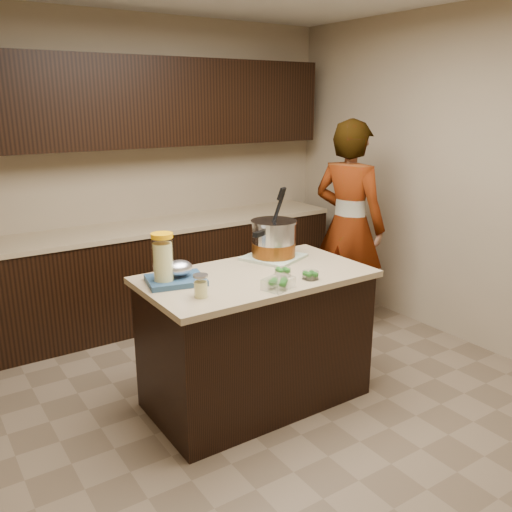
{
  "coord_description": "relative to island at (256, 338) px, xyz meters",
  "views": [
    {
      "loc": [
        -1.83,
        -2.74,
        1.97
      ],
      "look_at": [
        0.0,
        0.0,
        1.02
      ],
      "focal_mm": 38.0,
      "sensor_mm": 36.0,
      "label": 1
    }
  ],
  "objects": [
    {
      "name": "stock_pot",
      "position": [
        0.3,
        0.22,
        0.57
      ],
      "size": [
        0.43,
        0.42,
        0.46
      ],
      "rotation": [
        0.0,
        0.0,
        0.37
      ],
      "color": "#B7B7BC",
      "rests_on": "dish_towel"
    },
    {
      "name": "room_shell",
      "position": [
        0.0,
        0.0,
        1.26
      ],
      "size": [
        4.04,
        4.04,
        2.72
      ],
      "color": "tan",
      "rests_on": "ground"
    },
    {
      "name": "person",
      "position": [
        1.4,
        0.64,
        0.46
      ],
      "size": [
        0.62,
        0.77,
        1.83
      ],
      "primitive_type": "imported",
      "rotation": [
        0.0,
        0.0,
        1.88
      ],
      "color": "gray",
      "rests_on": "ground"
    },
    {
      "name": "mason_jar",
      "position": [
        -0.49,
        -0.18,
        0.51
      ],
      "size": [
        0.1,
        0.1,
        0.14
      ],
      "rotation": [
        0.0,
        0.0,
        0.15
      ],
      "color": "#E7E38D",
      "rests_on": "island"
    },
    {
      "name": "lemonade_pitcher",
      "position": [
        -0.58,
        0.12,
        0.6
      ],
      "size": [
        0.15,
        0.15,
        0.32
      ],
      "rotation": [
        0.0,
        0.0,
        0.18
      ],
      "color": "#E7E38D",
      "rests_on": "island"
    },
    {
      "name": "broccoli_tub_rect",
      "position": [
        -0.05,
        -0.31,
        0.48
      ],
      "size": [
        0.21,
        0.18,
        0.07
      ],
      "rotation": [
        0.0,
        0.0,
        0.32
      ],
      "color": "silver",
      "rests_on": "island"
    },
    {
      "name": "dish_towel",
      "position": [
        0.3,
        0.23,
        0.46
      ],
      "size": [
        0.47,
        0.47,
        0.02
      ],
      "primitive_type": "cube",
      "rotation": [
        0.0,
        0.0,
        0.39
      ],
      "color": "#6D9262",
      "rests_on": "island"
    },
    {
      "name": "broccoli_tub_left",
      "position": [
        0.12,
        -0.12,
        0.47
      ],
      "size": [
        0.12,
        0.12,
        0.05
      ],
      "rotation": [
        0.0,
        0.0,
        0.19
      ],
      "color": "silver",
      "rests_on": "island"
    },
    {
      "name": "blue_tray",
      "position": [
        -0.49,
        0.13,
        0.49
      ],
      "size": [
        0.39,
        0.34,
        0.13
      ],
      "rotation": [
        0.0,
        0.0,
        -0.22
      ],
      "color": "navy",
      "rests_on": "island"
    },
    {
      "name": "broccoli_tub_right",
      "position": [
        0.23,
        -0.27,
        0.47
      ],
      "size": [
        0.13,
        0.13,
        0.05
      ],
      "rotation": [
        0.0,
        0.0,
        0.31
      ],
      "color": "silver",
      "rests_on": "island"
    },
    {
      "name": "ground_plane",
      "position": [
        0.0,
        0.0,
        -0.45
      ],
      "size": [
        4.0,
        4.0,
        0.0
      ],
      "primitive_type": "plane",
      "color": "brown",
      "rests_on": "ground"
    },
    {
      "name": "island",
      "position": [
        0.0,
        0.0,
        0.0
      ],
      "size": [
        1.46,
        0.81,
        0.9
      ],
      "color": "black",
      "rests_on": "ground"
    },
    {
      "name": "back_cabinets",
      "position": [
        0.0,
        1.74,
        0.49
      ],
      "size": [
        3.6,
        0.63,
        2.33
      ],
      "color": "black",
      "rests_on": "ground"
    }
  ]
}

